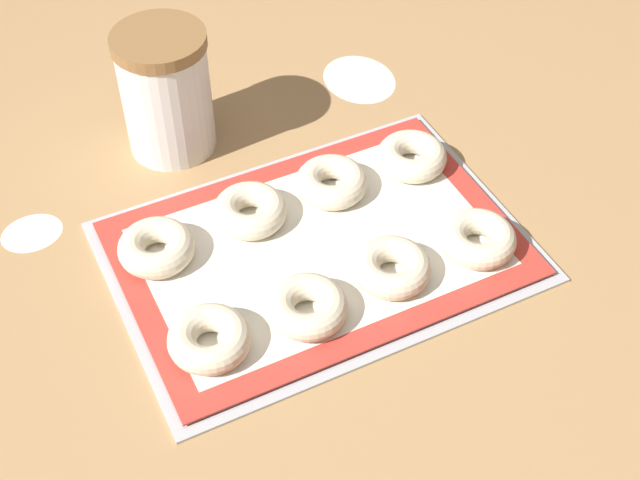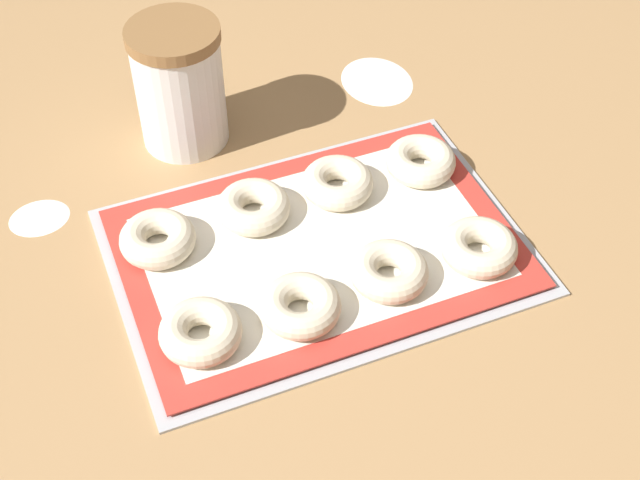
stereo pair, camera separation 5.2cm
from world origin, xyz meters
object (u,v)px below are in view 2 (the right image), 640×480
flour_canister (180,85)px  baking_tray (320,253)px  bagel_front_far_right (479,247)px  bagel_front_far_left (200,332)px  bagel_back_mid_left (253,207)px  bagel_back_far_right (421,161)px  bagel_back_mid_right (337,183)px  bagel_front_mid_left (300,306)px  bagel_back_far_left (158,239)px  bagel_front_mid_right (389,271)px

flour_canister → baking_tray: bearing=-72.5°
baking_tray → bagel_front_far_right: 0.18m
bagel_front_far_left → bagel_back_mid_left: same height
bagel_back_mid_left → bagel_front_far_right: bearing=-36.3°
bagel_front_far_left → bagel_back_far_right: size_ratio=1.00×
bagel_back_mid_right → flour_canister: 0.24m
bagel_front_mid_left → bagel_back_mid_right: (0.11, 0.16, 0.00)m
bagel_front_far_left → bagel_back_mid_left: (0.11, 0.16, 0.00)m
baking_tray → bagel_back_far_left: 0.19m
bagel_front_mid_right → flour_canister: flour_canister is taller
bagel_back_far_left → bagel_back_mid_right: bearing=2.2°
bagel_back_mid_right → baking_tray: bearing=-124.7°
bagel_back_far_left → bagel_front_mid_left: bearing=-53.1°
flour_canister → bagel_back_mid_right: bearing=-52.9°
bagel_front_far_right → bagel_back_mid_right: (-0.11, 0.16, 0.00)m
bagel_back_mid_left → bagel_back_mid_right: size_ratio=1.00×
bagel_front_far_right → baking_tray: bearing=154.2°
bagel_front_mid_left → bagel_back_far_left: same height
bagel_front_far_left → bagel_front_far_right: size_ratio=1.00×
bagel_back_mid_left → bagel_front_far_left: bearing=-126.0°
baking_tray → bagel_back_mid_left: 0.10m
bagel_front_far_left → flour_canister: bearing=76.5°
bagel_front_mid_right → bagel_back_far_right: (0.12, 0.15, 0.00)m
bagel_front_far_left → bagel_back_mid_left: 0.19m
baking_tray → bagel_front_far_right: bagel_front_far_right is taller
baking_tray → bagel_front_far_right: size_ratio=5.36×
flour_canister → bagel_back_mid_left: bearing=-80.6°
bagel_back_far_right → bagel_front_mid_right: bearing=-127.2°
bagel_front_far_right → bagel_front_mid_right: bearing=177.1°
bagel_front_mid_right → bagel_front_far_right: same height
bagel_front_far_left → bagel_front_mid_left: 0.11m
bagel_back_far_left → bagel_back_mid_right: same height
bagel_back_far_left → bagel_front_far_right: bearing=-24.2°
bagel_back_mid_left → baking_tray: bearing=-56.4°
bagel_front_mid_left → flour_canister: size_ratio=0.53×
bagel_front_mid_right → flour_canister: 0.37m
bagel_front_mid_right → bagel_back_mid_right: bearing=88.8°
bagel_back_mid_left → flour_canister: size_ratio=0.53×
bagel_front_far_right → flour_canister: (-0.25, 0.35, 0.06)m
bagel_back_far_left → flour_canister: (0.09, 0.20, 0.06)m
bagel_back_far_left → bagel_back_far_right: bearing=1.1°
baking_tray → flour_canister: (-0.08, 0.27, 0.08)m
bagel_front_mid_left → bagel_front_mid_right: same height
bagel_front_far_right → bagel_back_far_left: (-0.34, 0.15, 0.00)m
baking_tray → bagel_back_mid_right: bearing=55.3°
bagel_front_mid_left → bagel_back_mid_right: same height
bagel_back_far_left → bagel_back_mid_left: same height
bagel_front_mid_right → bagel_front_far_right: size_ratio=1.00×
bagel_back_mid_right → flour_canister: (-0.14, 0.19, 0.06)m
baking_tray → bagel_back_far_left: bearing=157.3°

